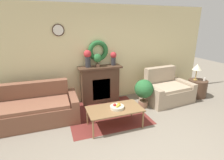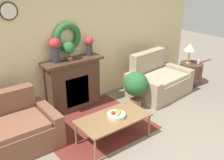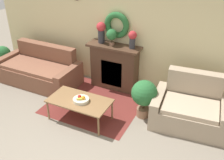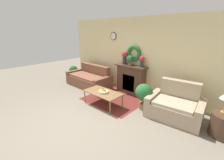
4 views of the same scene
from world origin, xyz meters
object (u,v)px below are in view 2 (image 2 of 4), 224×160
loveseat_right (158,81)px  side_table_by_loveseat (190,73)px  coffee_table (113,119)px  fireplace (73,84)px  fruit_bowl (116,115)px  potted_plant_floor_by_loveseat (136,86)px  table_lamp (190,48)px  vase_on_mantel_left (55,48)px  mug (198,62)px  vase_on_mantel_right (89,45)px  potted_plant_on_mantel (69,49)px

loveseat_right → side_table_by_loveseat: size_ratio=2.58×
coffee_table → side_table_by_loveseat: 3.12m
fireplace → side_table_by_loveseat: (2.96, -0.67, -0.27)m
fruit_bowl → potted_plant_floor_by_loveseat: (1.02, 0.64, 0.02)m
fireplace → fruit_bowl: size_ratio=3.97×
fireplace → loveseat_right: 1.96m
table_lamp → potted_plant_floor_by_loveseat: table_lamp is taller
coffee_table → side_table_by_loveseat: (3.03, 0.73, -0.14)m
potted_plant_floor_by_loveseat → vase_on_mantel_left: bearing=149.5°
fruit_bowl → table_lamp: (2.91, 0.80, 0.45)m
side_table_by_loveseat → mug: (0.13, -0.10, 0.31)m
vase_on_mantel_right → loveseat_right: bearing=-22.2°
vase_on_mantel_right → potted_plant_on_mantel: vase_on_mantel_right is taller
fruit_bowl → table_lamp: 3.05m
fruit_bowl → vase_on_mantel_right: bearing=73.2°
fruit_bowl → table_lamp: bearing=15.5°
loveseat_right → mug: (1.23, -0.18, 0.26)m
potted_plant_on_mantel → potted_plant_floor_by_loveseat: 1.52m
coffee_table → potted_plant_on_mantel: 1.64m
fruit_bowl → mug: bearing=11.8°
potted_plant_floor_by_loveseat → fireplace: bearing=142.3°
vase_on_mantel_left → vase_on_mantel_right: vase_on_mantel_left is taller
mug → potted_plant_floor_by_loveseat: bearing=-179.8°
side_table_by_loveseat → table_lamp: table_lamp is taller
fireplace → potted_plant_floor_by_loveseat: size_ratio=1.54×
mug → loveseat_right: bearing=171.5°
loveseat_right → coffee_table: size_ratio=1.22×
potted_plant_on_mantel → potted_plant_floor_by_loveseat: (1.06, -0.76, -0.78)m
side_table_by_loveseat → fireplace: bearing=167.3°
loveseat_right → mug: bearing=-13.7°
vase_on_mantel_left → potted_plant_on_mantel: 0.27m
fruit_bowl → potted_plant_on_mantel: bearing=91.6°
fireplace → table_lamp: (2.89, -0.61, 0.40)m
loveseat_right → vase_on_mantel_left: 2.48m
mug → table_lamp: bearing=141.8°
side_table_by_loveseat → table_lamp: 0.67m
side_table_by_loveseat → vase_on_mantel_left: bearing=168.4°
table_lamp → fruit_bowl: bearing=-164.5°
fruit_bowl → vase_on_mantel_right: (0.43, 1.42, 0.80)m
fireplace → vase_on_mantel_left: vase_on_mantel_left is taller
side_table_by_loveseat → vase_on_mantel_left: (-3.28, 0.67, 1.07)m
vase_on_mantel_right → potted_plant_on_mantel: 0.47m
loveseat_right → mug: loveseat_right is taller
vase_on_mantel_left → vase_on_mantel_right: bearing=0.0°
mug → vase_on_mantel_left: size_ratio=0.20×
side_table_by_loveseat → potted_plant_floor_by_loveseat: (-1.96, -0.10, 0.23)m
table_lamp → potted_plant_on_mantel: (-2.95, 0.60, 0.35)m
fireplace → loveseat_right: fireplace is taller
coffee_table → fruit_bowl: (0.05, -0.02, 0.07)m
loveseat_right → potted_plant_floor_by_loveseat: 0.90m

